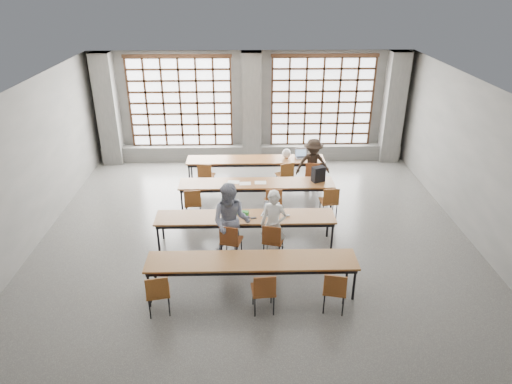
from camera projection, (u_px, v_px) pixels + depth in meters
floor at (255, 246)px, 10.41m from camera, size 11.00×11.00×0.00m
ceiling at (255, 94)px, 8.89m from camera, size 11.00×11.00×0.00m
wall_back at (251, 107)px, 14.60m from camera, size 10.00×0.00×10.00m
wall_left at (17, 178)px, 9.54m from camera, size 0.00×11.00×11.00m
wall_right at (489, 173)px, 9.76m from camera, size 0.00×11.00×11.00m
column_left at (108, 110)px, 14.25m from camera, size 0.60×0.55×3.50m
column_mid at (252, 109)px, 14.35m from camera, size 0.60×0.55×3.50m
column_right at (393, 108)px, 14.44m from camera, size 0.60×0.55×3.50m
window_left at (180, 103)px, 14.41m from camera, size 3.32×0.12×3.00m
window_right at (322, 102)px, 14.51m from camera, size 3.32×0.12×3.00m
sill_ledge at (252, 153)px, 15.07m from camera, size 9.80×0.35×0.50m
desk_row_a at (256, 161)px, 13.30m from camera, size 4.00×0.70×0.73m
desk_row_b at (257, 185)px, 11.80m from camera, size 4.00×0.70×0.73m
desk_row_c at (245, 219)px, 10.19m from camera, size 4.00×0.70×0.73m
desk_row_d at (252, 263)px, 8.65m from camera, size 4.00×0.70×0.73m
chair_back_left at (206, 174)px, 12.76m from camera, size 0.49×0.49×0.88m
chair_back_mid at (285, 173)px, 12.81m from camera, size 0.53×0.53×0.88m
chair_back_right at (312, 173)px, 12.82m from camera, size 0.48×0.48×0.88m
chair_mid_left at (193, 201)px, 11.26m from camera, size 0.46×0.46×0.88m
chair_mid_centre at (273, 200)px, 11.30m from camera, size 0.43×0.44×0.88m
chair_mid_right at (330, 199)px, 11.33m from camera, size 0.45×0.45×0.88m
chair_front_left at (230, 239)px, 9.67m from camera, size 0.52×0.52×0.88m
chair_front_right at (273, 238)px, 9.69m from camera, size 0.52×0.52×0.88m
chair_near_left at (158, 290)px, 8.10m from camera, size 0.49×0.50×0.88m
chair_near_mid at (264, 289)px, 8.14m from camera, size 0.45×0.46×0.88m
chair_near_right at (335, 288)px, 8.17m from camera, size 0.50×0.51×0.88m
student_male at (274, 225)px, 9.70m from camera, size 0.66×0.54×1.57m
student_female at (231, 222)px, 9.64m from camera, size 0.93×0.78×1.74m
student_back at (313, 164)px, 12.85m from camera, size 1.01×0.63×1.50m
laptop_front at (271, 211)px, 10.24m from camera, size 0.44×0.40×0.26m
laptop_back at (301, 155)px, 13.37m from camera, size 0.39×0.34×0.26m
mouse at (288, 215)px, 10.15m from camera, size 0.10×0.07×0.04m
green_box at (243, 213)px, 10.21m from camera, size 0.27×0.16×0.09m
phone at (253, 218)px, 10.07m from camera, size 0.14×0.09×0.01m
paper_sheet_a at (233, 182)px, 11.81m from camera, size 0.32×0.24×0.00m
paper_sheet_b at (245, 184)px, 11.72m from camera, size 0.30×0.22×0.00m
paper_sheet_c at (260, 183)px, 11.78m from camera, size 0.30×0.22×0.00m
backpack at (318, 174)px, 11.77m from camera, size 0.37×0.31×0.40m
plastic_bag at (286, 153)px, 13.27m from camera, size 0.32×0.29×0.29m
red_pouch at (158, 289)px, 8.18m from camera, size 0.21×0.11×0.06m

